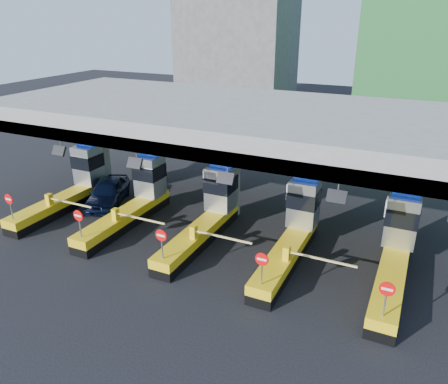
% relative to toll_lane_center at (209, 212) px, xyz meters
% --- Properties ---
extents(ground, '(120.00, 120.00, 0.00)m').
position_rel_toll_lane_center_xyz_m(ground, '(-0.00, -0.28, -1.40)').
color(ground, black).
rests_on(ground, ground).
extents(toll_canopy, '(28.00, 12.09, 7.00)m').
position_rel_toll_lane_center_xyz_m(toll_canopy, '(-0.00, 2.59, 4.74)').
color(toll_canopy, slate).
rests_on(toll_canopy, ground).
extents(toll_lane_far_left, '(4.43, 8.00, 4.16)m').
position_rel_toll_lane_center_xyz_m(toll_lane_far_left, '(-10.00, 0.00, 0.00)').
color(toll_lane_far_left, black).
rests_on(toll_lane_far_left, ground).
extents(toll_lane_left, '(4.43, 8.00, 4.16)m').
position_rel_toll_lane_center_xyz_m(toll_lane_left, '(-5.00, 0.00, 0.00)').
color(toll_lane_left, black).
rests_on(toll_lane_left, ground).
extents(toll_lane_center, '(4.43, 8.00, 4.16)m').
position_rel_toll_lane_center_xyz_m(toll_lane_center, '(0.00, 0.00, 0.00)').
color(toll_lane_center, black).
rests_on(toll_lane_center, ground).
extents(toll_lane_right, '(4.43, 8.00, 4.16)m').
position_rel_toll_lane_center_xyz_m(toll_lane_right, '(5.00, 0.00, 0.00)').
color(toll_lane_right, black).
rests_on(toll_lane_right, ground).
extents(toll_lane_far_right, '(4.43, 8.00, 4.16)m').
position_rel_toll_lane_center_xyz_m(toll_lane_far_right, '(10.00, 0.00, 0.00)').
color(toll_lane_far_right, black).
rests_on(toll_lane_far_right, ground).
extents(bg_building_concrete, '(14.00, 10.00, 18.00)m').
position_rel_toll_lane_center_xyz_m(bg_building_concrete, '(-14.00, 35.72, 7.60)').
color(bg_building_concrete, '#4C4C49').
rests_on(bg_building_concrete, ground).
extents(van, '(3.77, 5.39, 1.70)m').
position_rel_toll_lane_center_xyz_m(van, '(-8.05, 0.95, -0.55)').
color(van, black).
rests_on(van, ground).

